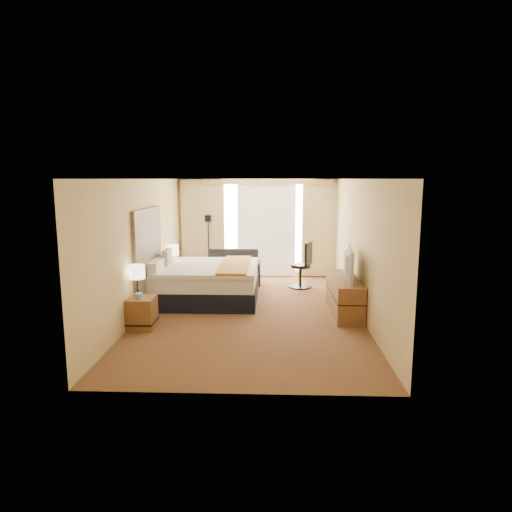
{
  "coord_description": "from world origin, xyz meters",
  "views": [
    {
      "loc": [
        0.43,
        -8.71,
        2.6
      ],
      "look_at": [
        0.09,
        0.4,
        1.06
      ],
      "focal_mm": 32.0,
      "sensor_mm": 36.0,
      "label": 1
    }
  ],
  "objects_px": {
    "nightstand_right": "(173,281)",
    "television": "(344,264)",
    "bed": "(204,282)",
    "desk_chair": "(303,267)",
    "nightstand_left": "(142,313)",
    "floor_lamp": "(208,233)",
    "lamp_right": "(173,250)",
    "lamp_left": "(137,273)",
    "media_dresser": "(344,296)",
    "loveseat": "(234,272)"
  },
  "relations": [
    {
      "from": "nightstand_right",
      "to": "lamp_left",
      "type": "xyz_separation_m",
      "value": [
        -0.05,
        -2.53,
        0.73
      ]
    },
    {
      "from": "bed",
      "to": "desk_chair",
      "type": "distance_m",
      "value": 2.53
    },
    {
      "from": "floor_lamp",
      "to": "desk_chair",
      "type": "relative_size",
      "value": 1.48
    },
    {
      "from": "desk_chair",
      "to": "nightstand_left",
      "type": "bearing_deg",
      "value": -111.82
    },
    {
      "from": "nightstand_right",
      "to": "media_dresser",
      "type": "height_order",
      "value": "media_dresser"
    },
    {
      "from": "lamp_right",
      "to": "bed",
      "type": "bearing_deg",
      "value": -35.9
    },
    {
      "from": "nightstand_right",
      "to": "television",
      "type": "height_order",
      "value": "television"
    },
    {
      "from": "nightstand_left",
      "to": "loveseat",
      "type": "distance_m",
      "value": 3.78
    },
    {
      "from": "lamp_left",
      "to": "desk_chair",
      "type": "bearing_deg",
      "value": 45.76
    },
    {
      "from": "floor_lamp",
      "to": "television",
      "type": "xyz_separation_m",
      "value": [
        3.07,
        -3.49,
        -0.16
      ]
    },
    {
      "from": "media_dresser",
      "to": "floor_lamp",
      "type": "height_order",
      "value": "floor_lamp"
    },
    {
      "from": "nightstand_left",
      "to": "floor_lamp",
      "type": "relative_size",
      "value": 0.33
    },
    {
      "from": "desk_chair",
      "to": "lamp_right",
      "type": "height_order",
      "value": "lamp_right"
    },
    {
      "from": "bed",
      "to": "lamp_right",
      "type": "distance_m",
      "value": 1.14
    },
    {
      "from": "nightstand_left",
      "to": "media_dresser",
      "type": "bearing_deg",
      "value": 15.84
    },
    {
      "from": "nightstand_right",
      "to": "floor_lamp",
      "type": "xyz_separation_m",
      "value": [
        0.58,
        1.85,
        0.9
      ]
    },
    {
      "from": "bed",
      "to": "loveseat",
      "type": "height_order",
      "value": "bed"
    },
    {
      "from": "loveseat",
      "to": "floor_lamp",
      "type": "xyz_separation_m",
      "value": [
        -0.74,
        0.81,
        0.89
      ]
    },
    {
      "from": "nightstand_right",
      "to": "bed",
      "type": "xyz_separation_m",
      "value": [
        0.81,
        -0.6,
        0.13
      ]
    },
    {
      "from": "bed",
      "to": "lamp_left",
      "type": "relative_size",
      "value": 3.89
    },
    {
      "from": "nightstand_right",
      "to": "media_dresser",
      "type": "xyz_separation_m",
      "value": [
        3.7,
        -1.45,
        0.07
      ]
    },
    {
      "from": "desk_chair",
      "to": "bed",
      "type": "bearing_deg",
      "value": -128.79
    },
    {
      "from": "nightstand_right",
      "to": "floor_lamp",
      "type": "height_order",
      "value": "floor_lamp"
    },
    {
      "from": "media_dresser",
      "to": "nightstand_right",
      "type": "bearing_deg",
      "value": 158.6
    },
    {
      "from": "media_dresser",
      "to": "lamp_right",
      "type": "distance_m",
      "value": 3.99
    },
    {
      "from": "nightstand_right",
      "to": "media_dresser",
      "type": "distance_m",
      "value": 3.97
    },
    {
      "from": "desk_chair",
      "to": "television",
      "type": "distance_m",
      "value": 2.41
    },
    {
      "from": "desk_chair",
      "to": "television",
      "type": "height_order",
      "value": "television"
    },
    {
      "from": "nightstand_right",
      "to": "floor_lamp",
      "type": "distance_m",
      "value": 2.13
    },
    {
      "from": "nightstand_left",
      "to": "desk_chair",
      "type": "xyz_separation_m",
      "value": [
        3.02,
        3.13,
        0.22
      ]
    },
    {
      "from": "nightstand_left",
      "to": "lamp_left",
      "type": "bearing_deg",
      "value": -152.1
    },
    {
      "from": "desk_chair",
      "to": "nightstand_right",
      "type": "bearing_deg",
      "value": -146.08
    },
    {
      "from": "nightstand_left",
      "to": "floor_lamp",
      "type": "height_order",
      "value": "floor_lamp"
    },
    {
      "from": "nightstand_right",
      "to": "lamp_left",
      "type": "distance_m",
      "value": 2.63
    },
    {
      "from": "nightstand_right",
      "to": "desk_chair",
      "type": "bearing_deg",
      "value": 11.74
    },
    {
      "from": "bed",
      "to": "lamp_right",
      "type": "height_order",
      "value": "lamp_right"
    },
    {
      "from": "media_dresser",
      "to": "lamp_right",
      "type": "relative_size",
      "value": 3.11
    },
    {
      "from": "lamp_right",
      "to": "floor_lamp",
      "type": "bearing_deg",
      "value": 73.63
    },
    {
      "from": "bed",
      "to": "desk_chair",
      "type": "xyz_separation_m",
      "value": [
        2.21,
        1.23,
        0.09
      ]
    },
    {
      "from": "floor_lamp",
      "to": "television",
      "type": "relative_size",
      "value": 1.55
    },
    {
      "from": "nightstand_right",
      "to": "lamp_right",
      "type": "distance_m",
      "value": 0.72
    },
    {
      "from": "bed",
      "to": "loveseat",
      "type": "distance_m",
      "value": 1.72
    },
    {
      "from": "nightstand_right",
      "to": "loveseat",
      "type": "bearing_deg",
      "value": 38.28
    },
    {
      "from": "television",
      "to": "bed",
      "type": "bearing_deg",
      "value": 75.81
    },
    {
      "from": "lamp_left",
      "to": "lamp_right",
      "type": "height_order",
      "value": "lamp_left"
    },
    {
      "from": "nightstand_right",
      "to": "bed",
      "type": "distance_m",
      "value": 1.01
    },
    {
      "from": "nightstand_left",
      "to": "lamp_right",
      "type": "xyz_separation_m",
      "value": [
        0.02,
        2.47,
        0.72
      ]
    },
    {
      "from": "desk_chair",
      "to": "lamp_right",
      "type": "relative_size",
      "value": 1.93
    },
    {
      "from": "floor_lamp",
      "to": "desk_chair",
      "type": "distance_m",
      "value": 2.81
    },
    {
      "from": "lamp_left",
      "to": "floor_lamp",
      "type": "bearing_deg",
      "value": 81.85
    }
  ]
}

